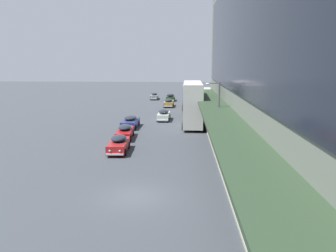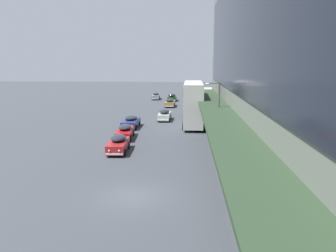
% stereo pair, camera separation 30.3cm
% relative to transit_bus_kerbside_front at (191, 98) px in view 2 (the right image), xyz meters
% --- Properties ---
extents(ground, '(240.00, 240.00, 0.00)m').
position_rel_transit_bus_kerbside_front_xyz_m(ground, '(-4.31, -41.16, -1.83)').
color(ground, '#3A3F45').
extents(sidewalk_kerb, '(10.00, 180.00, 0.15)m').
position_rel_transit_bus_kerbside_front_xyz_m(sidewalk_kerb, '(6.69, -41.16, -1.75)').
color(sidewalk_kerb, '#9A9C86').
rests_on(sidewalk_kerb, ground).
extents(building_facade, '(9.20, 80.00, 21.19)m').
position_rel_transit_bus_kerbside_front_xyz_m(building_facade, '(6.64, -41.16, 8.74)').
color(building_facade, slate).
rests_on(building_facade, ground).
extents(transit_bus_kerbside_front, '(2.84, 11.46, 3.19)m').
position_rel_transit_bus_kerbside_front_xyz_m(transit_bus_kerbside_front, '(0.00, 0.00, 0.00)').
color(transit_bus_kerbside_front, tan).
rests_on(transit_bus_kerbside_front, ground).
extents(transit_bus_kerbside_rear, '(2.83, 10.10, 5.85)m').
position_rel_transit_bus_kerbside_front_xyz_m(transit_bus_kerbside_rear, '(0.02, -16.95, 1.33)').
color(transit_bus_kerbside_rear, beige).
rests_on(transit_bus_kerbside_rear, ground).
extents(sedan_trailing_mid, '(1.91, 5.08, 1.51)m').
position_rel_transit_bus_kerbside_front_xyz_m(sedan_trailing_mid, '(-7.96, 14.31, -1.08)').
color(sedan_trailing_mid, gray).
rests_on(sedan_trailing_mid, ground).
extents(sedan_far_back, '(1.91, 4.44, 1.66)m').
position_rel_transit_bus_kerbside_front_xyz_m(sedan_far_back, '(-4.14, -13.13, -1.02)').
color(sedan_far_back, beige).
rests_on(sedan_far_back, ground).
extents(sedan_oncoming_front, '(2.07, 4.76, 1.54)m').
position_rel_transit_bus_kerbside_front_xyz_m(sedan_oncoming_front, '(-8.23, -18.72, -1.06)').
color(sedan_oncoming_front, navy).
rests_on(sedan_oncoming_front, ground).
extents(sedan_oncoming_rear, '(1.93, 4.74, 1.59)m').
position_rel_transit_bus_kerbside_front_xyz_m(sedan_oncoming_rear, '(-4.07, 1.82, -1.05)').
color(sedan_oncoming_rear, olive).
rests_on(sedan_oncoming_rear, ground).
extents(sedan_lead_near, '(1.95, 4.89, 1.53)m').
position_rel_transit_bus_kerbside_front_xyz_m(sedan_lead_near, '(-7.88, -24.87, -1.07)').
color(sedan_lead_near, '#A91518').
rests_on(sedan_lead_near, ground).
extents(sedan_lead_mid, '(1.91, 4.52, 1.61)m').
position_rel_transit_bus_kerbside_front_xyz_m(sedan_lead_mid, '(-7.46, -30.57, -1.04)').
color(sedan_lead_mid, '#A41F20').
rests_on(sedan_lead_mid, ground).
extents(sedan_trailing_near, '(2.03, 4.36, 1.62)m').
position_rel_transit_bus_kerbside_front_xyz_m(sedan_trailing_near, '(-4.10, 11.48, -1.04)').
color(sedan_trailing_near, '#1C3917').
rests_on(sedan_trailing_near, ground).
extents(pedestrian_at_kerb, '(0.35, 0.60, 1.86)m').
position_rel_transit_bus_kerbside_front_xyz_m(pedestrian_at_kerb, '(3.44, -33.03, -0.65)').
color(pedestrian_at_kerb, black).
rests_on(pedestrian_at_kerb, sidewalk_kerb).
extents(street_lamp, '(1.50, 0.28, 6.38)m').
position_rel_transit_bus_kerbside_front_xyz_m(street_lamp, '(2.29, -26.96, 2.06)').
color(street_lamp, '#4C4C51').
rests_on(street_lamp, sidewalk_kerb).
extents(fire_hydrant, '(0.20, 0.40, 0.70)m').
position_rel_transit_bus_kerbside_front_xyz_m(fire_hydrant, '(2.05, -41.36, -1.34)').
color(fire_hydrant, red).
rests_on(fire_hydrant, sidewalk_kerb).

